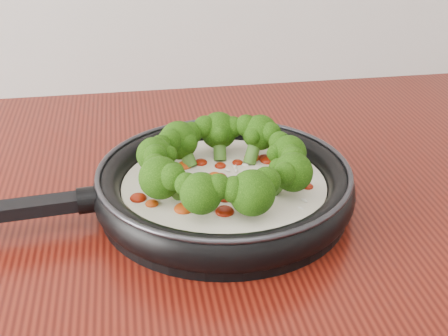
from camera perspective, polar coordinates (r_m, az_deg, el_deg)
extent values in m
cylinder|color=black|center=(0.70, 0.00, -3.21)|extent=(0.31, 0.31, 0.01)
torus|color=black|center=(0.69, 0.00, -1.66)|extent=(0.32, 0.32, 0.03)
torus|color=#2D2D33|center=(0.68, 0.00, -0.20)|extent=(0.32, 0.32, 0.01)
cube|color=black|center=(0.68, -18.95, -3.69)|extent=(0.17, 0.04, 0.01)
cylinder|color=black|center=(0.67, -12.43, -2.91)|extent=(0.03, 0.03, 0.03)
cylinder|color=white|center=(0.70, 0.00, -2.12)|extent=(0.25, 0.25, 0.02)
ellipsoid|color=maroon|center=(0.64, 0.06, -4.11)|extent=(0.03, 0.03, 0.01)
ellipsoid|color=maroon|center=(0.73, -0.35, 0.21)|extent=(0.02, 0.02, 0.01)
ellipsoid|color=#BD3C0C|center=(0.70, 3.92, -0.93)|extent=(0.02, 0.02, 0.01)
ellipsoid|color=maroon|center=(0.68, -5.55, -2.13)|extent=(0.02, 0.02, 0.01)
ellipsoid|color=maroon|center=(0.70, 6.29, -1.25)|extent=(0.02, 0.02, 0.01)
ellipsoid|color=#BD3C0C|center=(0.70, -0.88, -0.79)|extent=(0.02, 0.02, 0.01)
ellipsoid|color=maroon|center=(0.70, -0.38, -0.86)|extent=(0.02, 0.02, 0.01)
ellipsoid|color=maroon|center=(0.74, -2.19, 0.51)|extent=(0.02, 0.02, 0.01)
ellipsoid|color=#BD3C0C|center=(0.64, -3.81, -3.83)|extent=(0.03, 0.03, 0.01)
ellipsoid|color=maroon|center=(0.74, 6.01, 0.69)|extent=(0.02, 0.02, 0.01)
ellipsoid|color=maroon|center=(0.75, 3.81, 0.93)|extent=(0.02, 0.02, 0.01)
ellipsoid|color=#BD3C0C|center=(0.71, 3.04, -0.61)|extent=(0.01, 0.01, 0.01)
ellipsoid|color=maroon|center=(0.69, 7.85, -1.73)|extent=(0.02, 0.02, 0.01)
ellipsoid|color=maroon|center=(0.67, -8.05, -2.81)|extent=(0.03, 0.03, 0.01)
ellipsoid|color=#BD3C0C|center=(0.73, -3.79, 0.20)|extent=(0.03, 0.03, 0.01)
ellipsoid|color=maroon|center=(0.66, 0.11, -2.88)|extent=(0.02, 0.02, 0.01)
ellipsoid|color=maroon|center=(0.73, 1.27, 0.51)|extent=(0.02, 0.02, 0.01)
ellipsoid|color=#BD3C0C|center=(0.66, -6.78, -3.34)|extent=(0.02, 0.02, 0.01)
ellipsoid|color=maroon|center=(0.70, 1.87, -1.08)|extent=(0.02, 0.02, 0.01)
ellipsoid|color=maroon|center=(0.74, 4.20, 0.75)|extent=(0.03, 0.03, 0.01)
ellipsoid|color=#BD3C0C|center=(0.75, 2.64, 0.99)|extent=(0.02, 0.02, 0.01)
ellipsoid|color=maroon|center=(0.68, -2.54, -1.88)|extent=(0.03, 0.03, 0.01)
ellipsoid|color=white|center=(0.66, -1.71, -2.95)|extent=(0.01, 0.01, 0.00)
ellipsoid|color=white|center=(0.65, 7.22, -3.79)|extent=(0.01, 0.01, 0.00)
ellipsoid|color=white|center=(0.72, 0.30, -0.20)|extent=(0.01, 0.01, 0.00)
ellipsoid|color=white|center=(0.67, -3.28, -2.55)|extent=(0.01, 0.01, 0.00)
ellipsoid|color=white|center=(0.70, -0.20, -0.95)|extent=(0.01, 0.01, 0.00)
ellipsoid|color=white|center=(0.73, 4.14, 0.50)|extent=(0.01, 0.01, 0.00)
ellipsoid|color=white|center=(0.65, 2.81, -3.30)|extent=(0.01, 0.01, 0.00)
ellipsoid|color=white|center=(0.73, 1.06, 0.12)|extent=(0.01, 0.01, 0.00)
ellipsoid|color=white|center=(0.73, 2.01, 0.31)|extent=(0.01, 0.01, 0.00)
ellipsoid|color=white|center=(0.72, 1.16, -0.20)|extent=(0.00, 0.01, 0.00)
ellipsoid|color=white|center=(0.76, -3.81, 1.29)|extent=(0.01, 0.00, 0.00)
ellipsoid|color=white|center=(0.70, 5.27, -1.11)|extent=(0.01, 0.01, 0.00)
ellipsoid|color=white|center=(0.66, 2.52, -3.27)|extent=(0.01, 0.01, 0.00)
ellipsoid|color=white|center=(0.70, -2.18, -1.12)|extent=(0.01, 0.01, 0.00)
ellipsoid|color=white|center=(0.68, 1.70, -1.97)|extent=(0.01, 0.01, 0.00)
ellipsoid|color=white|center=(0.67, -2.49, -2.69)|extent=(0.01, 0.01, 0.00)
ellipsoid|color=white|center=(0.66, 7.54, -3.03)|extent=(0.01, 0.01, 0.00)
ellipsoid|color=white|center=(0.71, 3.75, -0.66)|extent=(0.01, 0.01, 0.00)
ellipsoid|color=white|center=(0.69, -2.67, -1.57)|extent=(0.01, 0.01, 0.00)
ellipsoid|color=white|center=(0.72, 2.26, -0.26)|extent=(0.01, 0.01, 0.00)
ellipsoid|color=white|center=(0.71, 5.85, -0.65)|extent=(0.01, 0.01, 0.00)
ellipsoid|color=white|center=(0.69, 0.05, -1.47)|extent=(0.01, 0.01, 0.00)
ellipsoid|color=white|center=(0.73, 0.17, 0.34)|extent=(0.01, 0.01, 0.00)
ellipsoid|color=white|center=(0.72, 3.75, -0.43)|extent=(0.01, 0.01, 0.00)
cylinder|color=#4E8029|center=(0.71, 4.94, 0.16)|extent=(0.03, 0.02, 0.03)
sphere|color=black|center=(0.70, 6.09, 1.42)|extent=(0.04, 0.04, 0.04)
sphere|color=black|center=(0.71, 5.24, 2.42)|extent=(0.03, 0.03, 0.03)
sphere|color=black|center=(0.69, 6.32, 1.25)|extent=(0.03, 0.03, 0.02)
sphere|color=black|center=(0.70, 4.85, 1.39)|extent=(0.02, 0.02, 0.02)
cylinder|color=#4E8029|center=(0.73, 2.74, 1.65)|extent=(0.03, 0.03, 0.04)
sphere|color=black|center=(0.74, 3.39, 3.35)|extent=(0.05, 0.05, 0.04)
sphere|color=black|center=(0.74, 2.10, 4.00)|extent=(0.03, 0.03, 0.03)
sphere|color=black|center=(0.73, 4.38, 3.35)|extent=(0.03, 0.03, 0.03)
sphere|color=black|center=(0.73, 2.76, 3.03)|extent=(0.02, 0.02, 0.02)
cylinder|color=#4E8029|center=(0.74, -0.41, 1.89)|extent=(0.02, 0.03, 0.03)
sphere|color=black|center=(0.75, -0.50, 3.55)|extent=(0.05, 0.05, 0.05)
sphere|color=black|center=(0.74, -1.80, 3.85)|extent=(0.03, 0.03, 0.03)
sphere|color=black|center=(0.75, 0.83, 3.87)|extent=(0.03, 0.03, 0.03)
sphere|color=black|center=(0.73, -0.41, 3.16)|extent=(0.02, 0.02, 0.02)
cylinder|color=#4E8029|center=(0.73, -3.49, 1.16)|extent=(0.03, 0.03, 0.03)
sphere|color=black|center=(0.73, -4.27, 2.61)|extent=(0.05, 0.05, 0.05)
sphere|color=black|center=(0.71, -5.08, 2.58)|extent=(0.03, 0.03, 0.03)
sphere|color=black|center=(0.74, -3.06, 3.31)|extent=(0.03, 0.03, 0.03)
sphere|color=black|center=(0.72, -3.43, 2.34)|extent=(0.03, 0.03, 0.02)
cylinder|color=#4E8029|center=(0.70, -5.25, -0.08)|extent=(0.03, 0.02, 0.03)
sphere|color=black|center=(0.69, -6.55, 1.23)|extent=(0.04, 0.04, 0.04)
sphere|color=black|center=(0.68, -6.45, 1.18)|extent=(0.03, 0.03, 0.03)
sphere|color=black|center=(0.70, -5.98, 2.16)|extent=(0.03, 0.03, 0.02)
sphere|color=black|center=(0.69, -5.24, 1.28)|extent=(0.02, 0.02, 0.02)
cylinder|color=#4E8029|center=(0.66, -4.72, -1.88)|extent=(0.03, 0.03, 0.04)
sphere|color=black|center=(0.64, -6.00, -0.92)|extent=(0.05, 0.05, 0.05)
sphere|color=black|center=(0.63, -4.85, -0.84)|extent=(0.03, 0.03, 0.03)
sphere|color=black|center=(0.65, -6.45, 0.18)|extent=(0.03, 0.03, 0.03)
sphere|color=black|center=(0.65, -4.73, -0.40)|extent=(0.03, 0.03, 0.02)
cylinder|color=#4E8029|center=(0.63, -1.69, -3.06)|extent=(0.03, 0.03, 0.04)
sphere|color=black|center=(0.61, -2.17, -2.39)|extent=(0.05, 0.05, 0.04)
sphere|color=black|center=(0.61, -0.57, -1.77)|extent=(0.03, 0.03, 0.03)
sphere|color=black|center=(0.62, -3.51, -1.57)|extent=(0.03, 0.03, 0.03)
sphere|color=black|center=(0.62, -1.70, -1.52)|extent=(0.02, 0.02, 0.02)
cylinder|color=#4E8029|center=(0.63, 2.07, -3.01)|extent=(0.02, 0.03, 0.03)
sphere|color=black|center=(0.61, 2.65, -2.34)|extent=(0.05, 0.05, 0.05)
sphere|color=black|center=(0.62, 4.00, -1.22)|extent=(0.03, 0.03, 0.03)
sphere|color=black|center=(0.61, 0.97, -2.03)|extent=(0.03, 0.03, 0.03)
sphere|color=black|center=(0.62, 2.07, -1.49)|extent=(0.03, 0.03, 0.02)
cylinder|color=#4E8029|center=(0.66, 5.12, -1.46)|extent=(0.03, 0.03, 0.04)
sphere|color=black|center=(0.65, 6.50, -0.39)|extent=(0.05, 0.05, 0.04)
sphere|color=black|center=(0.66, 6.51, 0.85)|extent=(0.03, 0.03, 0.03)
sphere|color=black|center=(0.64, 5.77, -0.52)|extent=(0.03, 0.03, 0.02)
sphere|color=black|center=(0.66, 5.15, 0.02)|extent=(0.02, 0.02, 0.02)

